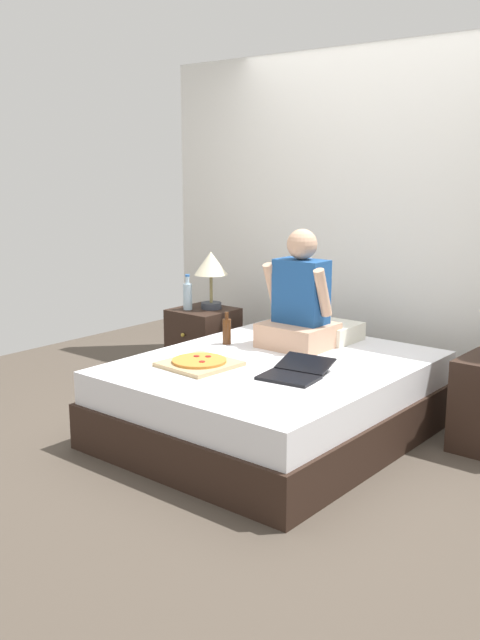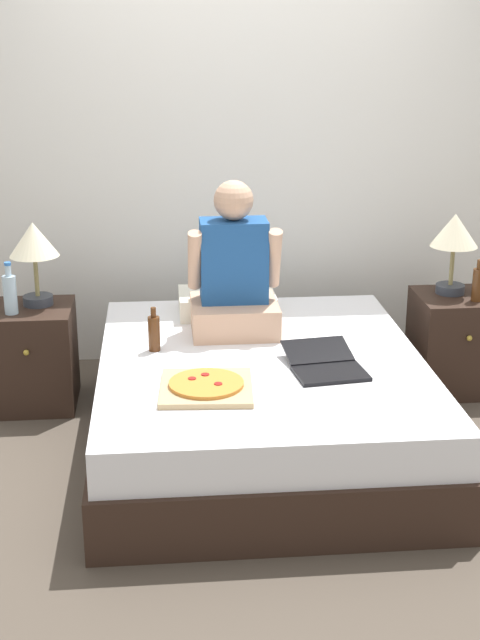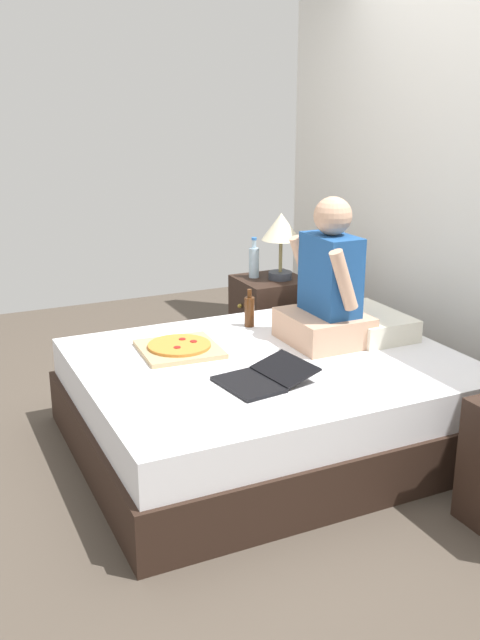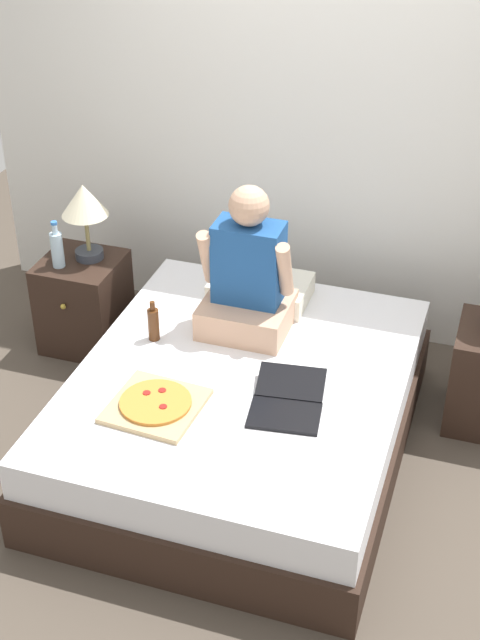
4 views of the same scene
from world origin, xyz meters
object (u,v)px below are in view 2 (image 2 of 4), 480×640
at_px(nightstand_left, 34,356).
at_px(person_seated, 234,277).
at_px(water_bottle, 10,293).
at_px(nightstand_right, 454,342).
at_px(laptop, 326,366).
at_px(pizza_box, 206,387).
at_px(bed, 261,403).
at_px(lamp_on_left_nightstand, 34,245).
at_px(beer_bottle_on_bed, 154,333).
at_px(beer_bottle, 478,284).
at_px(lamp_on_right_nightstand, 454,236).

distance_m(nightstand_left, person_seated, 1.20).
height_order(water_bottle, nightstand_right, water_bottle).
bearing_deg(nightstand_left, laptop, -29.35).
bearing_deg(pizza_box, water_bottle, 136.57).
bearing_deg(nightstand_right, laptop, -137.51).
bearing_deg(nightstand_left, water_bottle, -131.65).
xyz_separation_m(bed, nightstand_left, (-1.17, 0.63, 0.04)).
bearing_deg(pizza_box, nightstand_right, 34.57).
relative_size(bed, pizza_box, 4.53).
relative_size(bed, lamp_on_left_nightstand, 4.28).
bearing_deg(laptop, bed, 146.09).
relative_size(water_bottle, laptop, 0.61).
relative_size(nightstand_right, beer_bottle_on_bed, 2.51).
distance_m(nightstand_right, beer_bottle, 0.39).
xyz_separation_m(beer_bottle, person_seated, (-1.33, -0.13, 0.11)).
bearing_deg(lamp_on_left_nightstand, water_bottle, -130.60).
height_order(laptop, beer_bottle_on_bed, beer_bottle_on_bed).
bearing_deg(water_bottle, bed, -23.25).
height_order(bed, beer_bottle, beer_bottle).
xyz_separation_m(nightstand_left, laptop, (1.45, -0.81, 0.22)).
distance_m(bed, laptop, 0.43).
relative_size(bed, nightstand_left, 3.48).
xyz_separation_m(person_seated, laptop, (0.38, -0.59, -0.27)).
bearing_deg(laptop, beer_bottle, 36.68).
bearing_deg(bed, nightstand_left, 151.80).
bearing_deg(lamp_on_left_nightstand, beer_bottle_on_bed, -40.89).
bearing_deg(lamp_on_left_nightstand, laptop, -31.55).
distance_m(beer_bottle, pizza_box, 1.78).
xyz_separation_m(nightstand_right, person_seated, (-1.26, -0.23, 0.48)).
bearing_deg(water_bottle, pizza_box, -43.43).
height_order(nightstand_left, person_seated, person_seated).
height_order(nightstand_left, nightstand_right, same).
xyz_separation_m(water_bottle, laptop, (1.53, -0.72, -0.17)).
distance_m(nightstand_left, pizza_box, 1.35).
bearing_deg(beer_bottle, person_seated, -174.57).
height_order(water_bottle, person_seated, person_seated).
height_order(nightstand_left, beer_bottle, beer_bottle).
bearing_deg(bed, water_bottle, 156.75).
relative_size(lamp_on_left_nightstand, water_bottle, 1.63).
xyz_separation_m(water_bottle, lamp_on_right_nightstand, (2.39, 0.14, 0.22)).
bearing_deg(pizza_box, beer_bottle, 30.61).
distance_m(beer_bottle, person_seated, 1.34).
height_order(lamp_on_left_nightstand, nightstand_right, lamp_on_left_nightstand).
xyz_separation_m(nightstand_right, beer_bottle, (0.07, -0.10, 0.37)).
xyz_separation_m(lamp_on_left_nightstand, beer_bottle_on_bed, (0.62, -0.54, -0.32)).
relative_size(lamp_on_right_nightstand, beer_bottle_on_bed, 2.05).
height_order(pizza_box, beer_bottle_on_bed, beer_bottle_on_bed).
height_order(bed, beer_bottle_on_bed, beer_bottle_on_bed).
relative_size(beer_bottle, beer_bottle_on_bed, 1.05).
xyz_separation_m(nightstand_left, lamp_on_left_nightstand, (0.04, 0.05, 0.60)).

